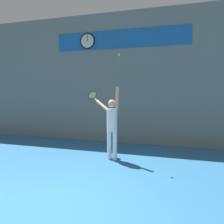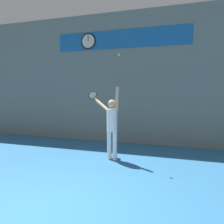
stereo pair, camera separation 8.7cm
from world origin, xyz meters
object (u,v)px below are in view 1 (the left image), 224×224
at_px(scoreboard_clock, 87,41).
at_px(tennis_ball, 119,55).
at_px(tennis_racket, 93,95).
at_px(tennis_player, 112,123).

bearing_deg(scoreboard_clock, tennis_ball, -48.74).
bearing_deg(tennis_racket, scoreboard_clock, 118.04).
relative_size(tennis_player, tennis_racket, 5.25).
xyz_separation_m(scoreboard_clock, tennis_ball, (1.85, -2.10, -0.95)).
bearing_deg(tennis_player, tennis_racket, 144.94).
height_order(scoreboard_clock, tennis_racket, scoreboard_clock).
xyz_separation_m(scoreboard_clock, tennis_racket, (0.79, -1.49, -2.10)).
bearing_deg(scoreboard_clock, tennis_racket, -61.96).
distance_m(scoreboard_clock, tennis_ball, 2.95).
bearing_deg(tennis_racket, tennis_player, -35.06).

